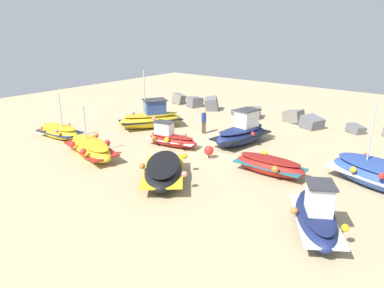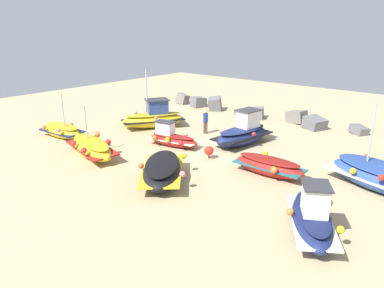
{
  "view_description": "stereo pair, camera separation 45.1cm",
  "coord_description": "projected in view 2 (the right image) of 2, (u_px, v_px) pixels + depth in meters",
  "views": [
    {
      "loc": [
        12.67,
        -17.45,
        7.23
      ],
      "look_at": [
        0.46,
        -2.39,
        0.9
      ],
      "focal_mm": 34.74,
      "sensor_mm": 36.0,
      "label": 1
    },
    {
      "loc": [
        13.02,
        -17.16,
        7.23
      ],
      "look_at": [
        0.46,
        -2.39,
        0.9
      ],
      "focal_mm": 34.74,
      "sensor_mm": 36.0,
      "label": 2
    }
  ],
  "objects": [
    {
      "name": "fishing_boat_1",
      "position": [
        153.0,
        118.0,
        26.82
      ],
      "size": [
        3.86,
        4.84,
        4.22
      ],
      "rotation": [
        0.0,
        0.0,
        1.04
      ],
      "color": "gold",
      "rests_on": "ground_plane"
    },
    {
      "name": "fishing_boat_2",
      "position": [
        312.0,
        217.0,
        13.26
      ],
      "size": [
        3.28,
        4.16,
        2.01
      ],
      "rotation": [
        0.0,
        0.0,
        5.27
      ],
      "color": "navy",
      "rests_on": "ground_plane"
    },
    {
      "name": "breakwater_rocks",
      "position": [
        270.0,
        114.0,
        29.15
      ],
      "size": [
        20.67,
        2.77,
        1.37
      ],
      "color": "slate",
      "rests_on": "ground_plane"
    },
    {
      "name": "mooring_buoy_0",
      "position": [
        209.0,
        151.0,
        20.69
      ],
      "size": [
        0.54,
        0.54,
        0.72
      ],
      "color": "#3F3F42",
      "rests_on": "ground_plane"
    },
    {
      "name": "fishing_boat_4",
      "position": [
        379.0,
        176.0,
        16.86
      ],
      "size": [
        5.04,
        3.17,
        3.96
      ],
      "rotation": [
        0.0,
        0.0,
        6.0
      ],
      "color": "#2D4C9E",
      "rests_on": "ground_plane"
    },
    {
      "name": "fishing_boat_6",
      "position": [
        172.0,
        138.0,
        22.79
      ],
      "size": [
        3.5,
        1.86,
        1.53
      ],
      "rotation": [
        0.0,
        0.0,
        3.32
      ],
      "color": "maroon",
      "rests_on": "ground_plane"
    },
    {
      "name": "ground_plane",
      "position": [
        212.0,
        147.0,
        22.69
      ],
      "size": [
        51.33,
        51.33,
        0.0
      ],
      "primitive_type": "plane",
      "color": "tan"
    },
    {
      "name": "fishing_boat_5",
      "position": [
        91.0,
        147.0,
        21.06
      ],
      "size": [
        4.72,
        2.56,
        2.91
      ],
      "rotation": [
        0.0,
        0.0,
        6.05
      ],
      "color": "gold",
      "rests_on": "ground_plane"
    },
    {
      "name": "person_walking",
      "position": [
        206.0,
        120.0,
        25.23
      ],
      "size": [
        0.32,
        0.32,
        1.63
      ],
      "rotation": [
        0.0,
        0.0,
        1.71
      ],
      "color": "brown",
      "rests_on": "ground_plane"
    },
    {
      "name": "fishing_boat_7",
      "position": [
        162.0,
        170.0,
        17.72
      ],
      "size": [
        4.15,
        4.48,
        1.07
      ],
      "rotation": [
        0.0,
        0.0,
        5.41
      ],
      "color": "black",
      "rests_on": "ground_plane"
    },
    {
      "name": "fishing_boat_0",
      "position": [
        269.0,
        166.0,
        18.44
      ],
      "size": [
        3.71,
        1.79,
        0.9
      ],
      "rotation": [
        0.0,
        0.0,
        3.17
      ],
      "color": "maroon",
      "rests_on": "ground_plane"
    },
    {
      "name": "fishing_boat_3",
      "position": [
        62.0,
        131.0,
        24.57
      ],
      "size": [
        3.48,
        1.87,
        3.03
      ],
      "rotation": [
        0.0,
        0.0,
        3.22
      ],
      "color": "gold",
      "rests_on": "ground_plane"
    },
    {
      "name": "fishing_boat_8",
      "position": [
        243.0,
        133.0,
        23.05
      ],
      "size": [
        2.24,
        4.43,
        2.16
      ],
      "rotation": [
        0.0,
        0.0,
        1.43
      ],
      "color": "navy",
      "rests_on": "ground_plane"
    }
  ]
}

